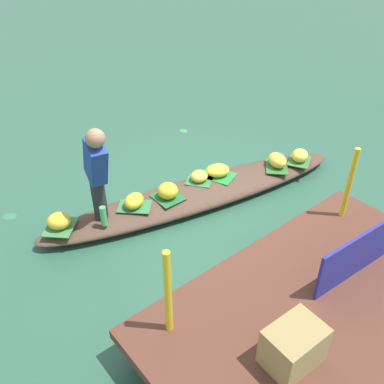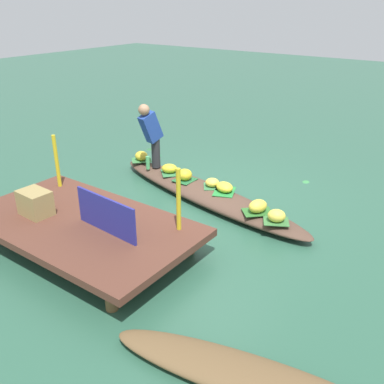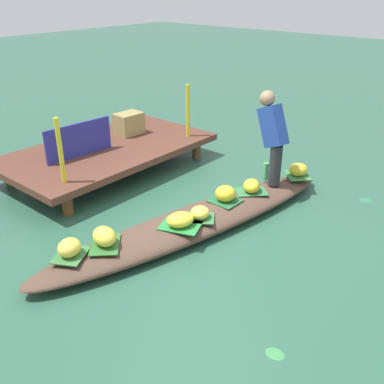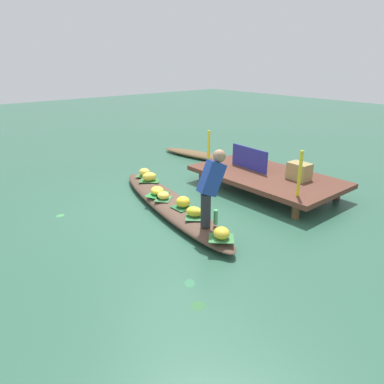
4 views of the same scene
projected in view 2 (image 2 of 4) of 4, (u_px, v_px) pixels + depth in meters
canal_water at (205, 199)px, 7.35m from camera, size 40.00×40.00×0.00m
dock_platform at (82, 225)px, 5.84m from camera, size 3.20×1.80×0.39m
vendor_boat at (205, 193)px, 7.30m from camera, size 4.31×1.54×0.22m
moored_boat at (247, 376)px, 3.81m from camera, size 2.69×1.07×0.16m
leaf_mat_0 at (212, 186)px, 7.29m from camera, size 0.42×0.43×0.01m
banana_bunch_0 at (212, 182)px, 7.26m from camera, size 0.29×0.27×0.14m
leaf_mat_1 at (224, 191)px, 7.10m from camera, size 0.47×0.53×0.01m
banana_bunch_1 at (225, 187)px, 7.07m from camera, size 0.39×0.36×0.16m
leaf_mat_2 at (185, 180)px, 7.55m from camera, size 0.33×0.36×0.01m
banana_bunch_2 at (185, 175)px, 7.51m from camera, size 0.35×0.35×0.20m
leaf_mat_3 at (169, 173)px, 7.86m from camera, size 0.48×0.48×0.01m
banana_bunch_3 at (169, 168)px, 7.83m from camera, size 0.35×0.32×0.17m
leaf_mat_4 at (276, 221)px, 6.15m from camera, size 0.45×0.43×0.01m
banana_bunch_4 at (277, 216)px, 6.12m from camera, size 0.33×0.32×0.18m
leaf_mat_5 at (257, 212)px, 6.42m from camera, size 0.51×0.51×0.01m
banana_bunch_5 at (258, 206)px, 6.39m from camera, size 0.30×0.36×0.19m
leaf_mat_6 at (142, 160)px, 8.48m from camera, size 0.48×0.49×0.01m
banana_bunch_6 at (141, 156)px, 8.44m from camera, size 0.35×0.34×0.18m
vendor_person at (151, 132)px, 7.81m from camera, size 0.27×0.48×1.23m
water_bottle at (148, 163)px, 8.00m from camera, size 0.07×0.07×0.25m
market_banner at (106, 215)px, 5.45m from camera, size 1.07×0.10×0.49m
railing_post_west at (179, 200)px, 5.45m from camera, size 0.06×0.06×0.84m
railing_post_east at (57, 161)px, 6.73m from camera, size 0.06×0.06×0.84m
produce_crate at (35, 203)px, 5.93m from camera, size 0.45×0.34×0.35m
drifting_plant_0 at (306, 182)px, 8.04m from camera, size 0.14×0.17×0.01m
drifting_plant_1 at (151, 149)px, 9.77m from camera, size 0.18×0.19×0.01m
drifting_plant_2 at (158, 155)px, 9.39m from camera, size 0.23×0.23×0.01m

